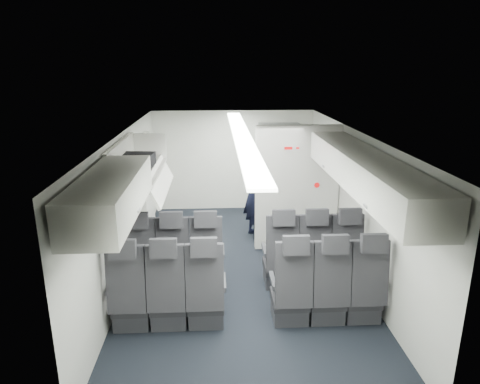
{
  "coord_description": "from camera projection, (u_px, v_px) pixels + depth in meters",
  "views": [
    {
      "loc": [
        -0.37,
        -6.03,
        3.09
      ],
      "look_at": [
        0.0,
        0.4,
        1.15
      ],
      "focal_mm": 32.0,
      "sensor_mm": 36.0,
      "label": 1
    }
  ],
  "objects": [
    {
      "name": "carry_on_bag",
      "position": [
        138.0,
        162.0,
        5.9
      ],
      "size": [
        0.46,
        0.34,
        0.26
      ],
      "primitive_type": "cube",
      "rotation": [
        0.0,
        0.0,
        -0.11
      ],
      "color": "black",
      "rests_on": "overhead_bin_left_front_open"
    },
    {
      "name": "flight_attendant",
      "position": [
        255.0,
        193.0,
        7.76
      ],
      "size": [
        0.56,
        0.7,
        1.65
      ],
      "primitive_type": "imported",
      "rotation": [
        0.0,
        0.0,
        1.88
      ],
      "color": "black",
      "rests_on": "ground"
    },
    {
      "name": "boarding_door",
      "position": [
        147.0,
        186.0,
        7.79
      ],
      "size": [
        0.12,
        1.27,
        1.86
      ],
      "color": "silver",
      "rests_on": "cabin_shell"
    },
    {
      "name": "overhead_bin_right_rear",
      "position": [
        392.0,
        191.0,
        4.3
      ],
      "size": [
        0.53,
        1.8,
        0.4
      ],
      "color": "white",
      "rests_on": "cabin_shell"
    },
    {
      "name": "papers",
      "position": [
        266.0,
        179.0,
        7.64
      ],
      "size": [
        0.22,
        0.05,
        0.16
      ],
      "primitive_type": "cube",
      "rotation": [
        0.0,
        0.0,
        0.11
      ],
      "color": "white",
      "rests_on": "flight_attendant"
    },
    {
      "name": "galley_unit",
      "position": [
        278.0,
        169.0,
        9.05
      ],
      "size": [
        0.85,
        0.52,
        1.9
      ],
      "color": "#939399",
      "rests_on": "cabin_shell"
    },
    {
      "name": "seat_row_front",
      "position": [
        244.0,
        261.0,
        6.04
      ],
      "size": [
        3.33,
        0.56,
        1.24
      ],
      "color": "black",
      "rests_on": "cabin_shell"
    },
    {
      "name": "overhead_bin_left_front_open",
      "position": [
        138.0,
        166.0,
        5.85
      ],
      "size": [
        0.64,
        1.7,
        0.72
      ],
      "color": "#9E9E93",
      "rests_on": "cabin_shell"
    },
    {
      "name": "overhead_bin_left_rear",
      "position": [
        110.0,
        195.0,
        4.15
      ],
      "size": [
        0.53,
        1.8,
        0.4
      ],
      "color": "white",
      "rests_on": "cabin_shell"
    },
    {
      "name": "cabin_shell",
      "position": [
        242.0,
        201.0,
        6.35
      ],
      "size": [
        3.41,
        6.01,
        2.16
      ],
      "color": "black",
      "rests_on": "ground"
    },
    {
      "name": "seat_row_mid",
      "position": [
        249.0,
        294.0,
        5.18
      ],
      "size": [
        3.33,
        0.56,
        1.24
      ],
      "color": "black",
      "rests_on": "cabin_shell"
    },
    {
      "name": "bulkhead_partition",
      "position": [
        297.0,
        188.0,
        7.18
      ],
      "size": [
        1.4,
        0.15,
        2.13
      ],
      "color": "silver",
      "rests_on": "cabin_shell"
    },
    {
      "name": "overhead_bin_right_front",
      "position": [
        343.0,
        155.0,
        5.97
      ],
      "size": [
        0.53,
        1.7,
        0.4
      ],
      "color": "white",
      "rests_on": "cabin_shell"
    }
  ]
}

